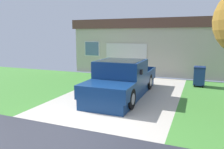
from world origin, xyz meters
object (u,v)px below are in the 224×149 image
Objects in this scene: pickup_truck at (121,81)px; person_with_hat at (101,73)px; house_with_garage at (152,45)px; wheeled_trash_bin at (199,76)px; handbag at (101,89)px.

person_with_hat is (-1.29, 0.63, 0.17)m from pickup_truck.
pickup_truck is 0.51× the size of house_with_garage.
pickup_truck is at bearing -132.63° from wheeled_trash_bin.
house_with_garage is 10.00× the size of wheeled_trash_bin.
house_with_garage is at bearing -87.77° from pickup_truck.
handbag is at bearing -41.67° from person_with_hat.
pickup_truck is at bearing -87.10° from house_with_garage.
house_with_garage reaches higher than pickup_truck.
wheeled_trash_bin is at bearing -133.30° from pickup_truck.
house_with_garage is (0.85, 8.01, 1.08)m from person_with_hat.
house_with_garage is (0.80, 8.20, 1.87)m from handbag.
wheeled_trash_bin reaches higher than handbag.
pickup_truck reaches higher than handbag.
wheeled_trash_bin is at bearing 65.18° from person_with_hat.
pickup_truck is 8.74m from house_with_garage.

